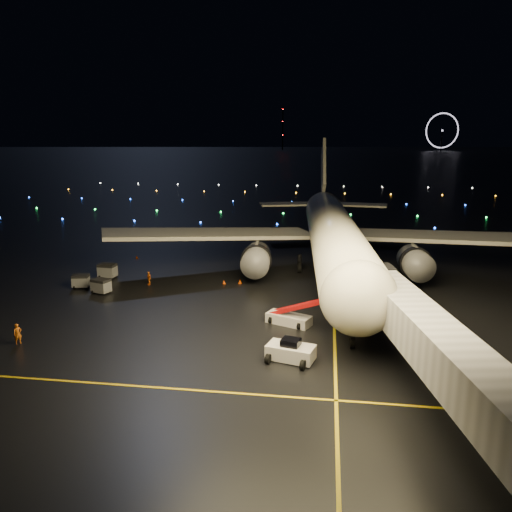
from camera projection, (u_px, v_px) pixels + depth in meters
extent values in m
plane|color=black|center=(312.00, 165.00, 335.31)|extent=(2000.00, 2000.00, 0.00)
cube|color=gold|center=(333.00, 294.00, 59.17)|extent=(0.25, 80.00, 0.02)
cube|color=gold|center=(107.00, 384.00, 37.44)|extent=(60.00, 0.25, 0.02)
cube|color=beige|center=(291.00, 350.00, 41.30)|extent=(4.28, 2.94, 1.85)
imported|color=orange|center=(18.00, 334.00, 44.55)|extent=(0.81, 0.82, 1.91)
imported|color=orange|center=(149.00, 278.00, 62.56)|extent=(1.01, 1.03, 1.74)
cone|color=#E44000|center=(240.00, 281.00, 63.27)|extent=(0.59, 0.59, 0.53)
cone|color=#E44000|center=(249.00, 269.00, 69.27)|extent=(0.59, 0.59, 0.51)
cone|color=#E44000|center=(224.00, 282.00, 63.07)|extent=(0.43, 0.43, 0.46)
cone|color=#E44000|center=(137.00, 257.00, 76.27)|extent=(0.45, 0.45, 0.48)
cylinder|color=black|center=(283.00, 128.00, 759.95)|extent=(1.80, 1.80, 64.00)
cube|color=gray|center=(103.00, 285.00, 59.99)|extent=(1.96, 1.54, 1.50)
cube|color=gray|center=(107.00, 271.00, 65.65)|extent=(2.32, 1.72, 1.87)
cube|color=gray|center=(81.00, 281.00, 61.32)|extent=(2.17, 1.73, 1.64)
cube|color=gray|center=(101.00, 286.00, 59.14)|extent=(2.39, 2.00, 1.75)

